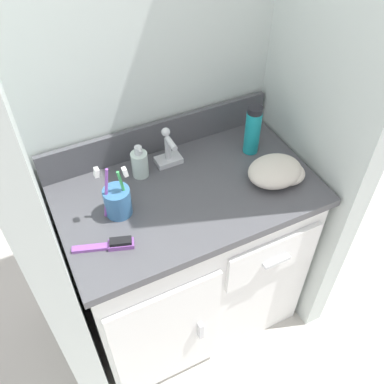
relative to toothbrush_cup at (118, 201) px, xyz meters
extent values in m
plane|color=beige|center=(0.23, -0.01, -0.83)|extent=(6.00, 6.00, 0.00)
cube|color=silver|center=(0.23, 0.28, 0.27)|extent=(1.02, 0.08, 2.20)
cube|color=silver|center=(-0.24, -0.01, 0.27)|extent=(0.08, 0.57, 2.20)
cube|color=silver|center=(0.70, -0.01, 0.27)|extent=(0.08, 0.57, 2.20)
cube|color=white|center=(0.23, -0.01, -0.45)|extent=(0.81, 0.45, 0.75)
cube|color=white|center=(0.04, -0.25, -0.49)|extent=(0.39, 0.02, 0.60)
cube|color=white|center=(0.44, -0.25, -0.25)|extent=(0.36, 0.02, 0.18)
cube|color=silver|center=(0.15, -0.27, -0.49)|extent=(0.02, 0.02, 0.09)
cube|color=silver|center=(0.44, -0.27, -0.25)|extent=(0.10, 0.02, 0.01)
cube|color=#4C4C51|center=(0.23, -0.01, -0.07)|extent=(0.84, 0.49, 0.03)
ellipsoid|color=#46464B|center=(0.23, -0.01, -0.14)|extent=(0.35, 0.26, 0.19)
cylinder|color=silver|center=(0.23, -0.01, -0.23)|extent=(0.03, 0.03, 0.01)
cube|color=#4C4C51|center=(0.23, 0.22, 0.01)|extent=(0.84, 0.02, 0.12)
cube|color=silver|center=(0.23, 0.15, -0.04)|extent=(0.09, 0.06, 0.02)
cylinder|color=silver|center=(0.23, 0.15, 0.01)|extent=(0.02, 0.02, 0.08)
cylinder|color=silver|center=(0.23, 0.12, 0.05)|extent=(0.02, 0.06, 0.02)
sphere|color=silver|center=(0.23, 0.16, 0.07)|extent=(0.03, 0.03, 0.03)
cylinder|color=teal|center=(0.00, 0.00, 0.00)|extent=(0.08, 0.08, 0.09)
cylinder|color=green|center=(0.02, -0.01, 0.04)|extent=(0.03, 0.02, 0.16)
cube|color=white|center=(0.03, -0.01, 0.12)|extent=(0.02, 0.02, 0.03)
cylinder|color=purple|center=(-0.03, 0.00, 0.05)|extent=(0.04, 0.01, 0.18)
cube|color=white|center=(-0.04, 0.00, 0.14)|extent=(0.02, 0.02, 0.03)
cylinder|color=silver|center=(0.12, 0.13, -0.01)|extent=(0.06, 0.06, 0.09)
cylinder|color=silver|center=(0.12, 0.13, 0.05)|extent=(0.03, 0.03, 0.03)
cylinder|color=silver|center=(0.12, 0.12, 0.07)|extent=(0.01, 0.03, 0.01)
cylinder|color=teal|center=(0.52, 0.07, 0.03)|extent=(0.05, 0.05, 0.16)
cylinder|color=black|center=(0.52, 0.07, 0.12)|extent=(0.05, 0.05, 0.02)
cube|color=purple|center=(-0.12, -0.10, -0.05)|extent=(0.10, 0.05, 0.01)
cube|color=purple|center=(-0.04, -0.13, -0.04)|extent=(0.08, 0.06, 0.02)
cube|color=black|center=(-0.04, -0.13, -0.03)|extent=(0.07, 0.05, 0.01)
ellipsoid|color=beige|center=(0.51, -0.09, -0.01)|extent=(0.19, 0.15, 0.07)
ellipsoid|color=silver|center=(0.55, -0.11, -0.03)|extent=(0.11, 0.11, 0.05)
camera|label=1|loc=(-0.19, -0.89, 0.94)|focal=40.00mm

